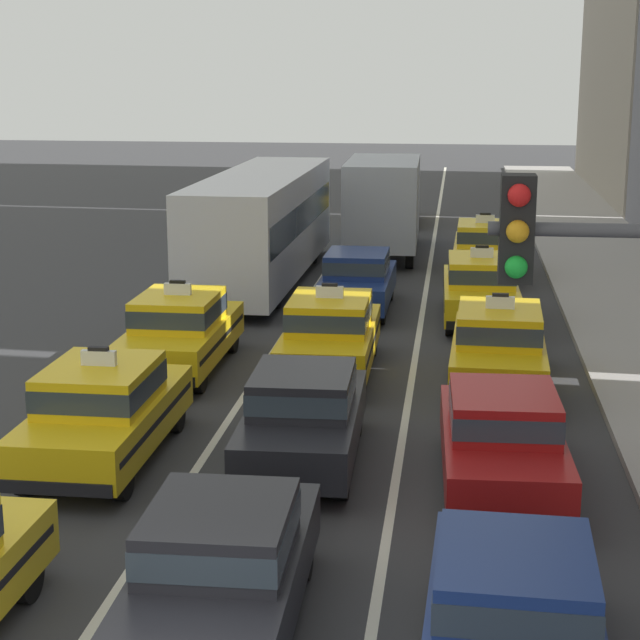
{
  "coord_description": "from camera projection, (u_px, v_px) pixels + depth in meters",
  "views": [
    {
      "loc": [
        2.43,
        -7.99,
        6.33
      ],
      "look_at": [
        -0.25,
        12.9,
        1.3
      ],
      "focal_mm": 60.45,
      "sensor_mm": 36.0,
      "label": 1
    }
  ],
  "objects": [
    {
      "name": "taxi_left_third",
      "position": [
        180.0,
        330.0,
        22.58
      ],
      "size": [
        1.83,
        4.56,
        1.96
      ],
      "color": "black",
      "rests_on": "ground"
    },
    {
      "name": "taxi_left_second",
      "position": [
        104.0,
        410.0,
        17.37
      ],
      "size": [
        1.83,
        4.57,
        1.96
      ],
      "color": "black",
      "rests_on": "ground"
    },
    {
      "name": "taxi_right_fifth",
      "position": [
        484.0,
        248.0,
        32.62
      ],
      "size": [
        1.9,
        4.59,
        1.96
      ],
      "color": "black",
      "rests_on": "ground"
    },
    {
      "name": "bus_left_fourth",
      "position": [
        262.0,
        221.0,
        31.53
      ],
      "size": [
        2.66,
        11.23,
        3.22
      ],
      "color": "black",
      "rests_on": "ground"
    },
    {
      "name": "sedan_center_fourth",
      "position": [
        357.0,
        279.0,
        28.06
      ],
      "size": [
        1.79,
        4.31,
        1.58
      ],
      "color": "black",
      "rests_on": "ground"
    },
    {
      "name": "sedan_right_second",
      "position": [
        502.0,
        437.0,
        16.22
      ],
      "size": [
        1.92,
        4.36,
        1.58
      ],
      "color": "black",
      "rests_on": "ground"
    },
    {
      "name": "sedan_center_second",
      "position": [
        303.0,
        414.0,
        17.28
      ],
      "size": [
        1.86,
        4.34,
        1.58
      ],
      "color": "black",
      "rests_on": "ground"
    },
    {
      "name": "lane_stripe_left_center",
      "position": [
        304.0,
        305.0,
        28.97
      ],
      "size": [
        0.14,
        80.0,
        0.01
      ],
      "primitive_type": "cube",
      "color": "silver",
      "rests_on": "ground"
    },
    {
      "name": "lane_stripe_center_right",
      "position": [
        423.0,
        308.0,
        28.57
      ],
      "size": [
        0.14,
        80.0,
        0.01
      ],
      "primitive_type": "cube",
      "color": "silver",
      "rests_on": "ground"
    },
    {
      "name": "sedan_center_nearest",
      "position": [
        222.0,
        565.0,
        12.07
      ],
      "size": [
        1.85,
        4.33,
        1.58
      ],
      "color": "black",
      "rests_on": "ground"
    },
    {
      "name": "sedan_right_nearest",
      "position": [
        513.0,
        615.0,
        10.99
      ],
      "size": [
        1.89,
        4.35,
        1.58
      ],
      "color": "black",
      "rests_on": "ground"
    },
    {
      "name": "taxi_right_third",
      "position": [
        498.0,
        346.0,
        21.33
      ],
      "size": [
        1.94,
        4.61,
        1.96
      ],
      "color": "black",
      "rests_on": "ground"
    },
    {
      "name": "taxi_center_sixth",
      "position": [
        396.0,
        201.0,
        43.8
      ],
      "size": [
        1.91,
        4.59,
        1.96
      ],
      "color": "black",
      "rests_on": "ground"
    },
    {
      "name": "taxi_center_third",
      "position": [
        330.0,
        333.0,
        22.3
      ],
      "size": [
        1.86,
        4.58,
        1.96
      ],
      "color": "black",
      "rests_on": "ground"
    },
    {
      "name": "box_truck_center_fifth",
      "position": [
        384.0,
        203.0,
        36.09
      ],
      "size": [
        2.4,
        7.0,
        3.27
      ],
      "color": "black",
      "rests_on": "ground"
    },
    {
      "name": "taxi_right_fourth",
      "position": [
        480.0,
        288.0,
        26.86
      ],
      "size": [
        1.9,
        4.59,
        1.96
      ],
      "color": "black",
      "rests_on": "ground"
    }
  ]
}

